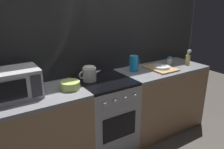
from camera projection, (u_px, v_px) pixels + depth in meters
ground_plane at (106, 147)px, 2.78m from camera, size 8.00×8.00×0.00m
back_wall at (91, 49)px, 2.65m from camera, size 3.60×0.05×2.40m
counter_left at (27, 140)px, 2.17m from camera, size 1.20×0.60×0.90m
stove_unit at (105, 115)px, 2.63m from camera, size 0.60×0.63×0.90m
counter_right at (160, 98)px, 3.09m from camera, size 1.20×0.60×0.90m
microwave at (13, 84)px, 2.00m from camera, size 0.46×0.35×0.27m
kettle at (90, 74)px, 2.45m from camera, size 0.28×0.15×0.17m
mixing_bowl at (70, 85)px, 2.23m from camera, size 0.20×0.20×0.08m
pitcher at (134, 63)px, 2.78m from camera, size 0.16×0.11×0.20m
dish_pile at (161, 68)px, 2.88m from camera, size 0.30×0.40×0.06m
spice_jar at (170, 61)px, 3.10m from camera, size 0.08×0.08×0.10m
spray_bottle at (188, 59)px, 3.08m from camera, size 0.08×0.06×0.20m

